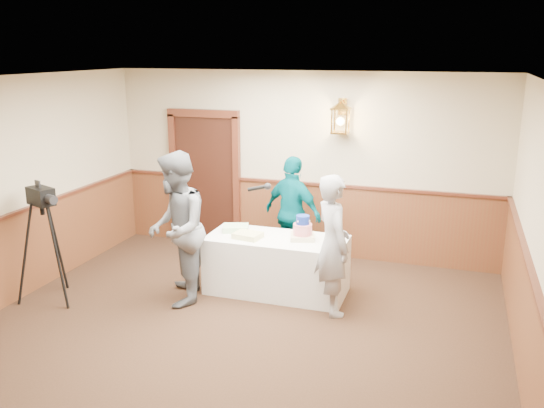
{
  "coord_description": "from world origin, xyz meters",
  "views": [
    {
      "loc": [
        2.23,
        -4.81,
        3.1
      ],
      "look_at": [
        0.1,
        1.7,
        1.25
      ],
      "focal_mm": 38.0,
      "sensor_mm": 36.0,
      "label": 1
    }
  ],
  "objects_px": {
    "sheet_cake_yellow": "(248,235)",
    "tv_camera_rig": "(47,251)",
    "interviewer": "(176,229)",
    "sheet_cake_green": "(236,228)",
    "display_table": "(277,265)",
    "assistant_p": "(293,213)",
    "tiered_cake": "(303,230)",
    "baker": "(333,245)"
  },
  "relations": [
    {
      "from": "sheet_cake_green",
      "to": "interviewer",
      "type": "bearing_deg",
      "value": -122.26
    },
    {
      "from": "tv_camera_rig",
      "to": "interviewer",
      "type": "bearing_deg",
      "value": 39.57
    },
    {
      "from": "display_table",
      "to": "baker",
      "type": "bearing_deg",
      "value": -23.62
    },
    {
      "from": "display_table",
      "to": "tv_camera_rig",
      "type": "xyz_separation_m",
      "value": [
        -2.65,
        -1.15,
        0.29
      ]
    },
    {
      "from": "sheet_cake_yellow",
      "to": "tv_camera_rig",
      "type": "bearing_deg",
      "value": -156.16
    },
    {
      "from": "baker",
      "to": "tv_camera_rig",
      "type": "xyz_separation_m",
      "value": [
        -3.46,
        -0.8,
        -0.19
      ]
    },
    {
      "from": "sheet_cake_yellow",
      "to": "baker",
      "type": "xyz_separation_m",
      "value": [
        1.16,
        -0.22,
        0.07
      ]
    },
    {
      "from": "sheet_cake_yellow",
      "to": "interviewer",
      "type": "height_order",
      "value": "interviewer"
    },
    {
      "from": "baker",
      "to": "interviewer",
      "type": "bearing_deg",
      "value": 64.61
    },
    {
      "from": "display_table",
      "to": "tv_camera_rig",
      "type": "height_order",
      "value": "tv_camera_rig"
    },
    {
      "from": "display_table",
      "to": "tv_camera_rig",
      "type": "bearing_deg",
      "value": -156.58
    },
    {
      "from": "display_table",
      "to": "interviewer",
      "type": "distance_m",
      "value": 1.4
    },
    {
      "from": "baker",
      "to": "tiered_cake",
      "type": "bearing_deg",
      "value": 15.32
    },
    {
      "from": "display_table",
      "to": "tiered_cake",
      "type": "bearing_deg",
      "value": 8.29
    },
    {
      "from": "sheet_cake_yellow",
      "to": "interviewer",
      "type": "bearing_deg",
      "value": -144.23
    },
    {
      "from": "assistant_p",
      "to": "interviewer",
      "type": "bearing_deg",
      "value": 79.19
    },
    {
      "from": "tiered_cake",
      "to": "sheet_cake_yellow",
      "type": "height_order",
      "value": "tiered_cake"
    },
    {
      "from": "display_table",
      "to": "assistant_p",
      "type": "distance_m",
      "value": 1.0
    },
    {
      "from": "display_table",
      "to": "sheet_cake_yellow",
      "type": "distance_m",
      "value": 0.56
    },
    {
      "from": "tiered_cake",
      "to": "sheet_cake_yellow",
      "type": "bearing_deg",
      "value": -165.19
    },
    {
      "from": "sheet_cake_green",
      "to": "sheet_cake_yellow",
      "type": "bearing_deg",
      "value": -41.63
    },
    {
      "from": "sheet_cake_yellow",
      "to": "baker",
      "type": "bearing_deg",
      "value": -10.81
    },
    {
      "from": "sheet_cake_yellow",
      "to": "assistant_p",
      "type": "xyz_separation_m",
      "value": [
        0.31,
        1.02,
        0.04
      ]
    },
    {
      "from": "display_table",
      "to": "baker",
      "type": "height_order",
      "value": "baker"
    },
    {
      "from": "tiered_cake",
      "to": "sheet_cake_yellow",
      "type": "relative_size",
      "value": 1.09
    },
    {
      "from": "display_table",
      "to": "sheet_cake_yellow",
      "type": "height_order",
      "value": "sheet_cake_yellow"
    },
    {
      "from": "display_table",
      "to": "sheet_cake_green",
      "type": "bearing_deg",
      "value": 170.91
    },
    {
      "from": "sheet_cake_yellow",
      "to": "tv_camera_rig",
      "type": "distance_m",
      "value": 2.52
    },
    {
      "from": "tiered_cake",
      "to": "tv_camera_rig",
      "type": "relative_size",
      "value": 0.25
    },
    {
      "from": "sheet_cake_green",
      "to": "assistant_p",
      "type": "relative_size",
      "value": 0.2
    },
    {
      "from": "interviewer",
      "to": "tv_camera_rig",
      "type": "height_order",
      "value": "interviewer"
    },
    {
      "from": "interviewer",
      "to": "baker",
      "type": "xyz_separation_m",
      "value": [
        1.9,
        0.31,
        -0.1
      ]
    },
    {
      "from": "sheet_cake_yellow",
      "to": "interviewer",
      "type": "distance_m",
      "value": 0.93
    },
    {
      "from": "tiered_cake",
      "to": "display_table",
      "type": "bearing_deg",
      "value": -171.71
    },
    {
      "from": "sheet_cake_yellow",
      "to": "sheet_cake_green",
      "type": "xyz_separation_m",
      "value": [
        -0.26,
        0.23,
        0.0
      ]
    },
    {
      "from": "tiered_cake",
      "to": "baker",
      "type": "xyz_separation_m",
      "value": [
        0.48,
        -0.4,
        -0.02
      ]
    },
    {
      "from": "tiered_cake",
      "to": "assistant_p",
      "type": "relative_size",
      "value": 0.23
    },
    {
      "from": "sheet_cake_green",
      "to": "tiered_cake",
      "type": "bearing_deg",
      "value": -3.02
    },
    {
      "from": "sheet_cake_green",
      "to": "display_table",
      "type": "bearing_deg",
      "value": -9.09
    },
    {
      "from": "sheet_cake_green",
      "to": "baker",
      "type": "distance_m",
      "value": 1.49
    },
    {
      "from": "assistant_p",
      "to": "sheet_cake_green",
      "type": "bearing_deg",
      "value": 77.61
    },
    {
      "from": "display_table",
      "to": "tv_camera_rig",
      "type": "relative_size",
      "value": 1.22
    }
  ]
}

